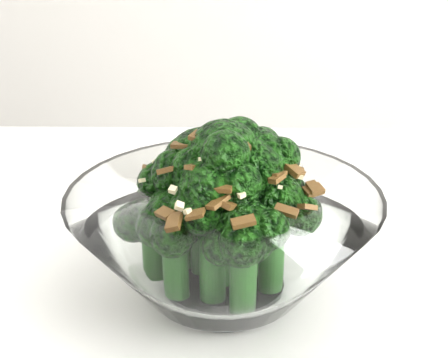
% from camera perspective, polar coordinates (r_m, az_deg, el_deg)
% --- Properties ---
extents(broccoli_dish, '(0.20, 0.20, 0.12)m').
position_cam_1_polar(broccoli_dish, '(0.44, -0.12, -4.39)').
color(broccoli_dish, white).
rests_on(broccoli_dish, table).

